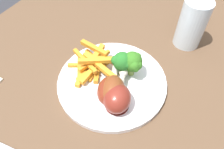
{
  "coord_description": "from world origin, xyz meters",
  "views": [
    {
      "loc": [
        -0.29,
        -0.19,
        1.13
      ],
      "look_at": [
        -0.04,
        -0.06,
        0.77
      ],
      "focal_mm": 33.99,
      "sensor_mm": 36.0,
      "label": 1
    }
  ],
  "objects": [
    {
      "name": "broccoli_floret_front",
      "position": [
        -0.0,
        -0.09,
        0.79
      ],
      "size": [
        0.04,
        0.05,
        0.06
      ],
      "color": "#7FA148",
      "rests_on": "dinner_plate"
    },
    {
      "name": "broccoli_floret_middle",
      "position": [
        -0.01,
        -0.07,
        0.79
      ],
      "size": [
        0.04,
        0.04,
        0.06
      ],
      "color": "#769F60",
      "rests_on": "dinner_plate"
    },
    {
      "name": "chicken_drumstick_extra",
      "position": [
        -0.09,
        -0.09,
        0.78
      ],
      "size": [
        0.12,
        0.07,
        0.05
      ],
      "color": "#571812",
      "rests_on": "dinner_plate"
    },
    {
      "name": "chicken_drumstick_near",
      "position": [
        -0.07,
        -0.08,
        0.78
      ],
      "size": [
        0.13,
        0.08,
        0.05
      ],
      "color": "#552311",
      "rests_on": "dinner_plate"
    },
    {
      "name": "pepper_shaker",
      "position": [
        0.29,
        -0.16,
        0.77
      ],
      "size": [
        0.03,
        0.03,
        0.05
      ],
      "primitive_type": "cylinder",
      "color": "#423833",
      "rests_on": "dining_table"
    },
    {
      "name": "water_glass",
      "position": [
        0.18,
        -0.16,
        0.8
      ],
      "size": [
        0.07,
        0.07,
        0.12
      ],
      "primitive_type": "cylinder",
      "color": "silver",
      "rests_on": "dining_table"
    },
    {
      "name": "chicken_drumstick_far",
      "position": [
        -0.07,
        -0.07,
        0.77
      ],
      "size": [
        0.12,
        0.07,
        0.04
      ],
      "color": "#52190E",
      "rests_on": "dinner_plate"
    },
    {
      "name": "dining_table",
      "position": [
        0.0,
        0.0,
        0.61
      ],
      "size": [
        0.92,
        0.75,
        0.74
      ],
      "color": "brown",
      "rests_on": "ground_plane"
    },
    {
      "name": "carrot_fries_pile",
      "position": [
        -0.03,
        -0.0,
        0.77
      ],
      "size": [
        0.12,
        0.13,
        0.04
      ],
      "color": "orange",
      "rests_on": "dinner_plate"
    },
    {
      "name": "dinner_plate",
      "position": [
        -0.04,
        -0.06,
        0.75
      ],
      "size": [
        0.25,
        0.25,
        0.01
      ],
      "primitive_type": "cylinder",
      "color": "white",
      "rests_on": "dining_table"
    }
  ]
}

